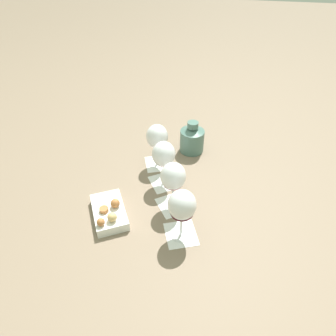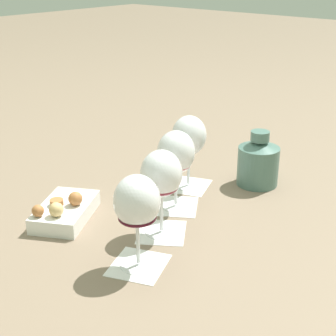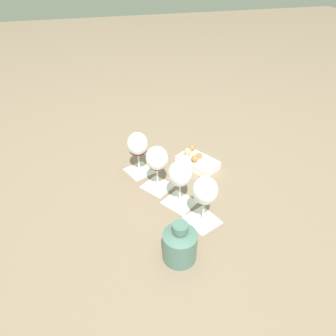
% 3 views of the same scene
% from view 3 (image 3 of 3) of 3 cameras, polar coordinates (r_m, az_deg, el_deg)
% --- Properties ---
extents(ground_plane, '(8.00, 8.00, 0.00)m').
position_cam_3_polar(ground_plane, '(1.20, 0.15, -4.83)').
color(ground_plane, '#7F6B56').
extents(tasting_card_0, '(0.14, 0.13, 0.00)m').
position_cam_3_polar(tasting_card_0, '(1.10, 6.57, -9.79)').
color(tasting_card_0, white).
rests_on(tasting_card_0, ground_plane).
extents(tasting_card_1, '(0.15, 0.15, 0.00)m').
position_cam_3_polar(tasting_card_1, '(1.16, 2.20, -6.50)').
color(tasting_card_1, white).
rests_on(tasting_card_1, ground_plane).
extents(tasting_card_2, '(0.15, 0.15, 0.00)m').
position_cam_3_polar(tasting_card_2, '(1.23, -1.98, -3.48)').
color(tasting_card_2, white).
rests_on(tasting_card_2, ground_plane).
extents(tasting_card_3, '(0.14, 0.13, 0.00)m').
position_cam_3_polar(tasting_card_3, '(1.32, -5.46, -0.51)').
color(tasting_card_3, white).
rests_on(tasting_card_3, ground_plane).
extents(wine_glass_0, '(0.09, 0.09, 0.19)m').
position_cam_3_polar(wine_glass_0, '(1.01, 7.07, -4.68)').
color(wine_glass_0, white).
rests_on(wine_glass_0, tasting_card_0).
extents(wine_glass_1, '(0.09, 0.09, 0.19)m').
position_cam_3_polar(wine_glass_1, '(1.08, 2.35, -1.44)').
color(wine_glass_1, white).
rests_on(wine_glass_1, tasting_card_1).
extents(wine_glass_2, '(0.09, 0.09, 0.19)m').
position_cam_3_polar(wine_glass_2, '(1.15, -2.11, 1.47)').
color(wine_glass_2, white).
rests_on(wine_glass_2, tasting_card_2).
extents(wine_glass_3, '(0.09, 0.09, 0.19)m').
position_cam_3_polar(wine_glass_3, '(1.25, -5.79, 4.27)').
color(wine_glass_3, white).
rests_on(wine_glass_3, tasting_card_3).
extents(ceramic_vase, '(0.11, 0.11, 0.14)m').
position_cam_3_polar(ceramic_vase, '(0.94, 2.26, -14.17)').
color(ceramic_vase, '#4C7066').
rests_on(ceramic_vase, ground_plane).
extents(snack_dish, '(0.21, 0.18, 0.07)m').
position_cam_3_polar(snack_dish, '(1.34, 5.53, 1.28)').
color(snack_dish, white).
rests_on(snack_dish, ground_plane).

